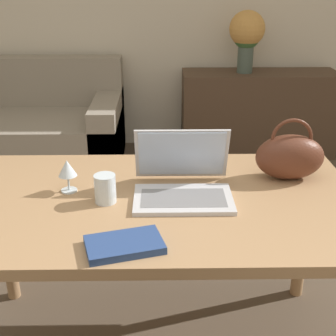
% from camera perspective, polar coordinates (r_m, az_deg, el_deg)
% --- Properties ---
extents(dining_table, '(1.52, 0.86, 0.73)m').
position_cam_1_polar(dining_table, '(1.74, -1.80, -5.98)').
color(dining_table, '#A87F56').
rests_on(dining_table, ground_plane).
extents(couch, '(1.71, 0.91, 0.82)m').
position_cam_1_polar(couch, '(4.00, -18.08, 4.37)').
color(couch, gray).
rests_on(couch, ground_plane).
extents(sideboard, '(1.28, 0.40, 0.71)m').
position_cam_1_polar(sideboard, '(4.08, 10.87, 6.53)').
color(sideboard, '#4C3828').
rests_on(sideboard, ground_plane).
extents(laptop, '(0.36, 0.31, 0.23)m').
position_cam_1_polar(laptop, '(1.73, 1.78, -1.13)').
color(laptop, silver).
rests_on(laptop, dining_table).
extents(drinking_glass, '(0.08, 0.08, 0.10)m').
position_cam_1_polar(drinking_glass, '(1.67, -7.67, -2.51)').
color(drinking_glass, silver).
rests_on(drinking_glass, dining_table).
extents(wine_glass, '(0.07, 0.07, 0.13)m').
position_cam_1_polar(wine_glass, '(1.76, -12.17, -0.20)').
color(wine_glass, silver).
rests_on(wine_glass, dining_table).
extents(handbag, '(0.27, 0.15, 0.25)m').
position_cam_1_polar(handbag, '(1.89, 14.63, 1.41)').
color(handbag, '#592D1E').
rests_on(handbag, dining_table).
extents(flower_vase, '(0.28, 0.28, 0.49)m').
position_cam_1_polar(flower_vase, '(3.90, 9.59, 15.85)').
color(flower_vase, '#47564C').
rests_on(flower_vase, sideboard).
extents(book, '(0.26, 0.20, 0.02)m').
position_cam_1_polar(book, '(1.42, -5.34, -9.29)').
color(book, navy).
rests_on(book, dining_table).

